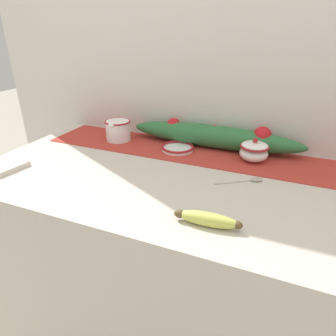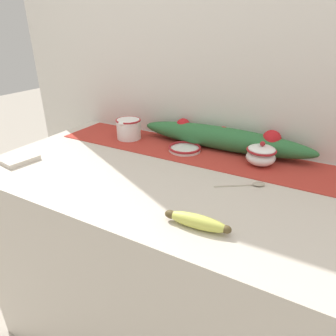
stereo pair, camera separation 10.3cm
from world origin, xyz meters
name	(u,v)px [view 1 (the left image)]	position (x,y,z in m)	size (l,w,h in m)	color
countertop	(186,271)	(0.00, 0.00, 0.44)	(1.59, 0.76, 0.89)	beige
back_wall	(222,73)	(0.00, 0.40, 1.20)	(2.39, 0.04, 2.40)	silver
table_runner	(208,154)	(0.00, 0.24, 0.89)	(1.47, 0.26, 0.00)	#B23328
cream_pitcher	(118,130)	(-0.44, 0.24, 0.94)	(0.12, 0.14, 0.10)	white
sugar_bowl	(254,151)	(0.19, 0.24, 0.93)	(0.11, 0.11, 0.10)	white
small_dish	(178,148)	(-0.13, 0.22, 0.90)	(0.14, 0.14, 0.02)	white
banana	(207,219)	(0.14, -0.25, 0.91)	(0.19, 0.05, 0.04)	#CCD156
spoon	(254,180)	(0.22, 0.06, 0.89)	(0.16, 0.11, 0.01)	#A89E89
napkin_stack	(5,166)	(-0.68, -0.19, 0.90)	(0.13, 0.13, 0.02)	silver
poinsettia_garland	(214,136)	(0.00, 0.32, 0.94)	(0.77, 0.11, 0.12)	#2D6B38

